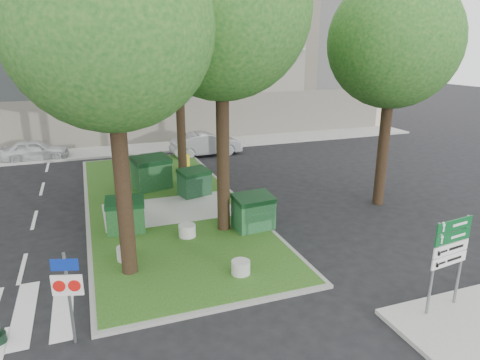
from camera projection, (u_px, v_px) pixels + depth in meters
name	position (u px, v px, depth m)	size (l,w,h in m)	color
ground	(203.00, 312.00, 10.66)	(120.00, 120.00, 0.00)	black
median_island	(164.00, 203.00, 17.98)	(6.00, 16.00, 0.12)	#234E16
median_kerb	(164.00, 203.00, 17.98)	(6.30, 16.30, 0.10)	gray
building_sidewalk	(126.00, 150.00, 27.24)	(42.00, 3.00, 0.12)	#999993
zebra_crossing	(44.00, 309.00, 10.78)	(5.00, 3.00, 0.01)	silver
apartment_building	(107.00, 23.00, 31.60)	(41.00, 12.00, 16.00)	#BEAF8E
tree_median_near_left	(111.00, 4.00, 10.31)	(5.20, 5.20, 10.53)	black
tree_median_mid	(113.00, 29.00, 16.41)	(4.80, 4.80, 9.99)	black
tree_median_far	(177.00, 2.00, 19.75)	(5.80, 5.80, 11.93)	black
tree_street_right	(396.00, 29.00, 16.09)	(5.00, 5.00, 10.06)	black
dumpster_a	(126.00, 215.00, 14.94)	(1.42, 1.07, 1.23)	#103D15
dumpster_b	(151.00, 173.00, 19.46)	(1.87, 1.51, 1.52)	#123E19
dumpster_c	(194.00, 182.00, 18.59)	(1.49, 1.23, 1.21)	#10351B
dumpster_d	(253.00, 212.00, 15.15)	(1.46, 1.09, 1.28)	#164822
bollard_left	(126.00, 253.00, 13.02)	(0.58, 0.58, 0.41)	#ACABA6
bollard_right	(241.00, 267.00, 12.21)	(0.54, 0.54, 0.39)	#AAAAA5
bollard_mid	(187.00, 231.00, 14.61)	(0.58, 0.58, 0.42)	#ACADA8
litter_bin	(186.00, 161.00, 23.03)	(0.39, 0.39, 0.69)	yellow
traffic_sign_pole	(68.00, 286.00, 9.16)	(0.65, 0.22, 2.22)	slate
directional_sign	(450.00, 250.00, 10.18)	(1.18, 0.21, 2.38)	slate
car_white	(35.00, 150.00, 24.80)	(1.46, 3.63, 1.24)	silver
car_silver	(206.00, 144.00, 25.98)	(1.49, 4.27, 1.41)	gray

